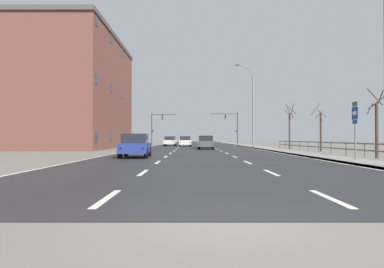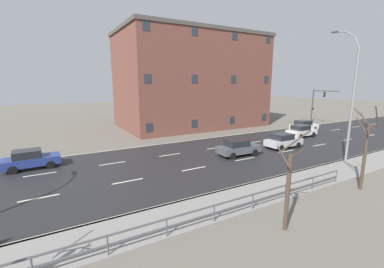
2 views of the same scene
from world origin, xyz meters
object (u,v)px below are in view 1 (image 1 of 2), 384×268
Objects in this scene: traffic_signal_right at (232,124)px; car_near_right at (184,141)px; highway_sign at (354,123)px; brick_building at (65,93)px; car_mid_centre at (205,142)px; street_lamp_foreground at (381,38)px; street_lamp_midground at (251,107)px; car_distant at (169,141)px; car_far_left at (135,145)px; traffic_signal_left at (155,124)px; car_near_left at (204,142)px.

car_near_right is (-8.58, -11.91, -3.18)m from traffic_signal_right.
highway_sign is 36.59m from brick_building.
street_lamp_foreground is at bearing -72.56° from car_mid_centre.
traffic_signal_right is 30.99m from brick_building.
street_lamp_midground is 15.98m from car_distant.
car_far_left is (-11.27, -41.52, -3.18)m from traffic_signal_right.
highway_sign is 0.79× the size of car_far_left.
highway_sign reaches higher than car_mid_centre.
traffic_signal_left is (-14.57, 48.76, -1.69)m from street_lamp_foreground.
street_lamp_foreground is at bearing -37.87° from car_far_left.
car_far_left is at bearing -85.96° from traffic_signal_left.
street_lamp_midground reaches higher than traffic_signal_right.
brick_building reaches higher than car_far_left.
street_lamp_foreground is 0.51× the size of brick_building.
street_lamp_foreground is 32.40m from car_near_left.
car_distant is 17.20m from car_mid_centre.
highway_sign is 0.79× the size of car_mid_centre.
car_near_right is 4.55m from car_distant.
traffic_signal_right reaches higher than car_near_right.
car_far_left is at bearing -102.76° from car_near_left.
traffic_signal_right is 1.44× the size of car_mid_centre.
highway_sign is 0.55× the size of traffic_signal_right.
highway_sign is 0.15× the size of brick_building.
car_near_right is at bearing 26.22° from brick_building.
highway_sign is 0.80× the size of car_near_right.
traffic_signal_right is (-0.46, 18.12, -1.48)m from street_lamp_midground.
car_distant is 1.00× the size of car_far_left.
street_lamp_foreground reaches higher than car_near_right.
highway_sign is (0.96, 4.51, -3.38)m from street_lamp_foreground.
street_lamp_midground is at bearing -49.35° from traffic_signal_left.
street_lamp_midground is 10.16m from car_mid_centre.
highway_sign is 45.44m from traffic_signal_right.
brick_building is (-23.91, -19.45, 3.21)m from traffic_signal_right.
traffic_signal_right is at bearing 4.61° from traffic_signal_left.
street_lamp_foreground is 1.86× the size of traffic_signal_right.
traffic_signal_right is 19.61m from car_near_left.
brick_building is at bearing -155.47° from car_near_right.
street_lamp_midground is 18.18m from traffic_signal_right.
brick_building is (-25.30, 25.93, 5.08)m from highway_sign.
car_mid_centre is (2.66, -12.61, 0.00)m from car_near_right.
car_near_right and car_mid_centre have the same top height.
traffic_signal_right is at bearing 72.51° from car_far_left.
car_mid_centre is (-0.11, -6.06, 0.00)m from car_near_left.
street_lamp_midground is 22.44m from traffic_signal_left.
street_lamp_foreground is 39.02m from brick_building.
car_distant and car_mid_centre have the same top height.
car_near_left is 0.99× the size of car_near_right.
car_far_left is at bearing -60.21° from brick_building.
car_far_left is at bearing -116.62° from street_lamp_midground.
traffic_signal_left reaches higher than highway_sign.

